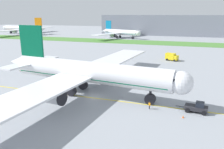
{
  "coord_description": "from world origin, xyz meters",
  "views": [
    {
      "loc": [
        20.23,
        -46.27,
        18.96
      ],
      "look_at": [
        1.59,
        8.62,
        3.51
      ],
      "focal_mm": 36.55,
      "sensor_mm": 36.0,
      "label": 1
    }
  ],
  "objects": [
    {
      "name": "airliner_foreground",
      "position": [
        -2.71,
        1.65,
        5.49
      ],
      "size": [
        49.02,
        78.01,
        16.17
      ],
      "color": "white",
      "rests_on": "ground"
    },
    {
      "name": "pushback_tug",
      "position": [
        22.71,
        -0.99,
        0.98
      ],
      "size": [
        6.25,
        2.98,
        2.13
      ],
      "color": "#26262B",
      "rests_on": "ground"
    },
    {
      "name": "parked_airliner_far_left",
      "position": [
        -132.53,
        138.95,
        5.27
      ],
      "size": [
        51.22,
        82.03,
        15.53
      ],
      "color": "white",
      "rests_on": "ground"
    },
    {
      "name": "grass_median_strip",
      "position": [
        0.0,
        109.81,
        0.05
      ],
      "size": [
        320.0,
        24.0,
        0.1
      ],
      "primitive_type": "cube",
      "color": "#4C8438",
      "rests_on": "ground"
    },
    {
      "name": "apron_taxi_line",
      "position": [
        0.0,
        -0.42,
        0.0
      ],
      "size": [
        280.0,
        0.36,
        0.01
      ],
      "primitive_type": "cube",
      "color": "yellow",
      "rests_on": "ground"
    },
    {
      "name": "service_truck_fuel_bowser",
      "position": [
        13.69,
        50.65,
        1.64
      ],
      "size": [
        5.58,
        4.11,
        3.05
      ],
      "color": "yellow",
      "rests_on": "ground"
    },
    {
      "name": "ground_crew_wingwalker_starboard",
      "position": [
        -4.95,
        5.87,
        0.94
      ],
      "size": [
        0.46,
        0.44,
        1.55
      ],
      "color": "black",
      "rests_on": "ground"
    },
    {
      "name": "ground_plane",
      "position": [
        0.0,
        0.0,
        0.0
      ],
      "size": [
        600.0,
        600.0,
        0.0
      ],
      "primitive_type": "plane",
      "color": "#9399A0",
      "rests_on": "ground"
    },
    {
      "name": "ground_crew_marshaller_front",
      "position": [
        13.53,
        -2.59,
        0.96
      ],
      "size": [
        0.43,
        0.47,
        1.58
      ],
      "color": "black",
      "rests_on": "ground"
    },
    {
      "name": "terminal_building",
      "position": [
        7.67,
        170.8,
        9.0
      ],
      "size": [
        136.47,
        20.0,
        18.0
      ],
      "primitive_type": "cube",
      "color": "gray",
      "rests_on": "ground"
    },
    {
      "name": "parked_airliner_far_centre",
      "position": [
        -33.16,
        131.6,
        4.62
      ],
      "size": [
        36.37,
        57.86,
        13.62
      ],
      "color": "white",
      "rests_on": "ground"
    },
    {
      "name": "traffic_cone_near_nose",
      "position": [
        20.27,
        -4.64,
        0.28
      ],
      "size": [
        0.36,
        0.36,
        0.58
      ],
      "color": "#F2590C",
      "rests_on": "ground"
    }
  ]
}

